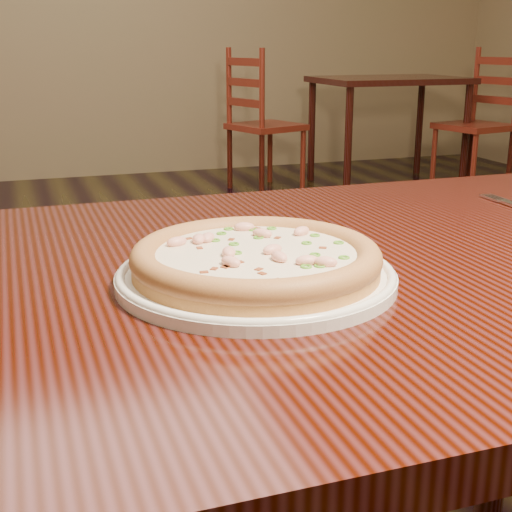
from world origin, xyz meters
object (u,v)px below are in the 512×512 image
object	(u,v)px
plate	(256,275)
chair_c	(260,126)
bg_table_right	(389,91)
pizza	(256,259)
hero_table	(336,337)
chair_d	(480,125)

from	to	relation	value
plate	chair_c	size ratio (longest dim) A/B	0.31
bg_table_right	pizza	bearing A→B (deg)	-121.12
hero_table	plate	bearing A→B (deg)	-157.38
plate	chair_c	distance (m)	4.17
hero_table	pizza	size ratio (longest dim) A/B	4.55
pizza	plate	bearing A→B (deg)	-102.16
chair_c	chair_d	xyz separation A→B (m)	(1.45, -0.43, 0.00)
bg_table_right	chair_c	distance (m)	0.95
bg_table_right	chair_c	xyz separation A→B (m)	(-0.93, 0.08, -0.22)
plate	chair_c	bearing A→B (deg)	70.51
pizza	chair_d	xyz separation A→B (m)	(2.84, 3.49, -0.34)
hero_table	plate	distance (m)	0.17
chair_d	pizza	bearing A→B (deg)	-129.16
pizza	chair_c	distance (m)	4.17
bg_table_right	chair_d	bearing A→B (deg)	-32.86
plate	pizza	bearing A→B (deg)	77.84
plate	chair_c	world-z (taller)	chair_c
hero_table	bg_table_right	xyz separation A→B (m)	(2.19, 3.78, 0.00)
bg_table_right	plate	bearing A→B (deg)	-121.12
hero_table	pizza	distance (m)	0.18
plate	chair_d	world-z (taller)	chair_d
chair_d	chair_c	bearing A→B (deg)	163.67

